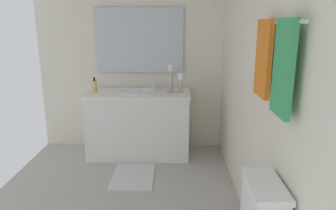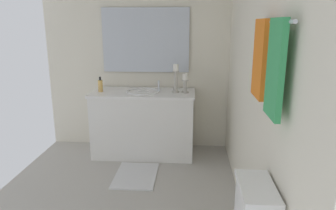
# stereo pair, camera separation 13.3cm
# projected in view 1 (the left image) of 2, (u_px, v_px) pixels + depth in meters

# --- Properties ---
(floor) EXTENTS (3.03, 2.36, 0.02)m
(floor) POSITION_uv_depth(u_px,v_px,m) (113.00, 208.00, 2.80)
(floor) COLOR #B2ADA3
(floor) RESTS_ON ground
(wall_back) EXTENTS (3.03, 0.04, 2.45)m
(wall_back) POSITION_uv_depth(u_px,v_px,m) (254.00, 72.00, 2.46)
(wall_back) COLOR silver
(wall_back) RESTS_ON ground
(wall_left) EXTENTS (0.04, 2.36, 2.45)m
(wall_left) POSITION_uv_depth(u_px,v_px,m) (131.00, 54.00, 3.95)
(wall_left) COLOR silver
(wall_left) RESTS_ON ground
(vanity_cabinet) EXTENTS (0.58, 1.25, 0.80)m
(vanity_cabinet) POSITION_uv_depth(u_px,v_px,m) (139.00, 123.00, 3.85)
(vanity_cabinet) COLOR white
(vanity_cabinet) RESTS_ON ground
(sink_basin) EXTENTS (0.40, 0.40, 0.24)m
(sink_basin) POSITION_uv_depth(u_px,v_px,m) (138.00, 95.00, 3.75)
(sink_basin) COLOR white
(sink_basin) RESTS_ON vanity_cabinet
(mirror) EXTENTS (0.02, 1.09, 0.79)m
(mirror) POSITION_uv_depth(u_px,v_px,m) (139.00, 40.00, 3.87)
(mirror) COLOR silver
(candle_holder_tall) EXTENTS (0.09, 0.09, 0.23)m
(candle_holder_tall) POSITION_uv_depth(u_px,v_px,m) (180.00, 82.00, 3.69)
(candle_holder_tall) COLOR #B7B2A5
(candle_holder_tall) RESTS_ON vanity_cabinet
(candle_holder_short) EXTENTS (0.09, 0.09, 0.34)m
(candle_holder_short) POSITION_uv_depth(u_px,v_px,m) (171.00, 77.00, 3.69)
(candle_holder_short) COLOR #B7B2A5
(candle_holder_short) RESTS_ON vanity_cabinet
(soap_bottle) EXTENTS (0.06, 0.06, 0.18)m
(soap_bottle) POSITION_uv_depth(u_px,v_px,m) (95.00, 86.00, 3.71)
(soap_bottle) COLOR #E5B259
(soap_bottle) RESTS_ON vanity_cabinet
(towel_bar) EXTENTS (0.74, 0.02, 0.02)m
(towel_bar) POSITION_uv_depth(u_px,v_px,m) (279.00, 22.00, 1.70)
(towel_bar) COLOR silver
(towel_near_vanity) EXTENTS (0.27, 0.03, 0.48)m
(towel_near_vanity) POSITION_uv_depth(u_px,v_px,m) (263.00, 58.00, 1.94)
(towel_near_vanity) COLOR orange
(towel_near_vanity) RESTS_ON towel_bar
(towel_center) EXTENTS (0.25, 0.03, 0.50)m
(towel_center) POSITION_uv_depth(u_px,v_px,m) (283.00, 68.00, 1.58)
(towel_center) COLOR #389E59
(towel_center) RESTS_ON towel_bar
(bath_mat) EXTENTS (0.60, 0.44, 0.02)m
(bath_mat) POSITION_uv_depth(u_px,v_px,m) (133.00, 176.00, 3.34)
(bath_mat) COLOR silver
(bath_mat) RESTS_ON ground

